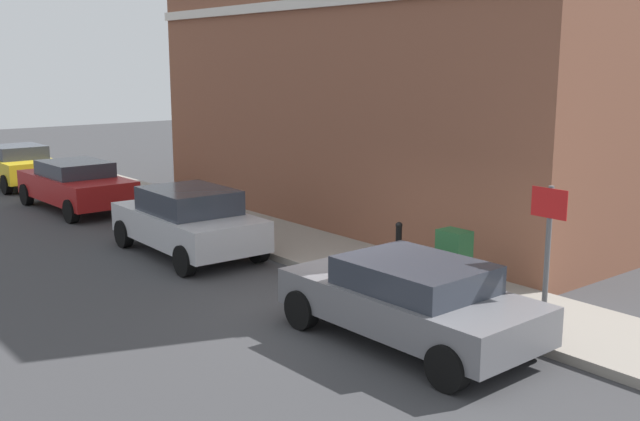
# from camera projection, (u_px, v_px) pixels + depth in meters

# --- Properties ---
(ground) EXTENTS (80.00, 80.00, 0.00)m
(ground) POSITION_uv_depth(u_px,v_px,m) (338.00, 308.00, 12.95)
(ground) COLOR #38383A
(sidewalk) EXTENTS (2.26, 30.00, 0.15)m
(sidewalk) POSITION_uv_depth(u_px,v_px,m) (247.00, 228.00, 18.78)
(sidewalk) COLOR gray
(sidewalk) RESTS_ON ground
(corner_building) EXTENTS (7.17, 13.93, 8.96)m
(corner_building) POSITION_uv_depth(u_px,v_px,m) (410.00, 52.00, 20.01)
(corner_building) COLOR brown
(corner_building) RESTS_ON ground
(car_grey) EXTENTS (2.03, 4.16, 1.31)m
(car_grey) POSITION_uv_depth(u_px,v_px,m) (410.00, 298.00, 11.21)
(car_grey) COLOR slate
(car_grey) RESTS_ON ground
(car_silver) EXTENTS (2.04, 4.13, 1.50)m
(car_silver) POSITION_uv_depth(u_px,v_px,m) (188.00, 220.00, 16.38)
(car_silver) COLOR #B7B7BC
(car_silver) RESTS_ON ground
(car_red) EXTENTS (2.04, 4.48, 1.41)m
(car_red) POSITION_uv_depth(u_px,v_px,m) (76.00, 184.00, 21.40)
(car_red) COLOR maroon
(car_red) RESTS_ON ground
(car_yellow) EXTENTS (1.91, 4.07, 1.43)m
(car_yellow) POSITION_uv_depth(u_px,v_px,m) (17.00, 165.00, 25.49)
(car_yellow) COLOR gold
(car_yellow) RESTS_ON ground
(utility_cabinet) EXTENTS (0.46, 0.61, 1.15)m
(utility_cabinet) POSITION_uv_depth(u_px,v_px,m) (453.00, 264.00, 13.20)
(utility_cabinet) COLOR #1E4C28
(utility_cabinet) RESTS_ON sidewalk
(bollard_near_cabinet) EXTENTS (0.14, 0.14, 1.04)m
(bollard_near_cabinet) POSITION_uv_depth(u_px,v_px,m) (399.00, 246.00, 14.39)
(bollard_near_cabinet) COLOR black
(bollard_near_cabinet) RESTS_ON sidewalk
(street_sign) EXTENTS (0.08, 0.60, 2.30)m
(street_sign) POSITION_uv_depth(u_px,v_px,m) (548.00, 239.00, 10.90)
(street_sign) COLOR #59595B
(street_sign) RESTS_ON sidewalk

